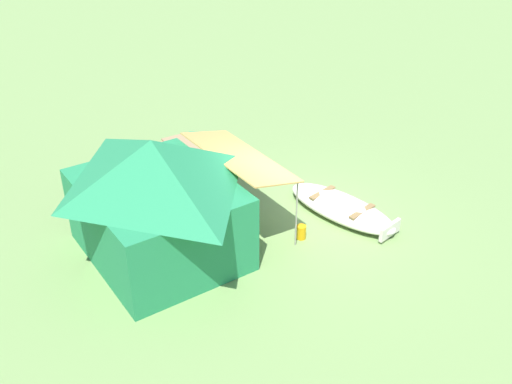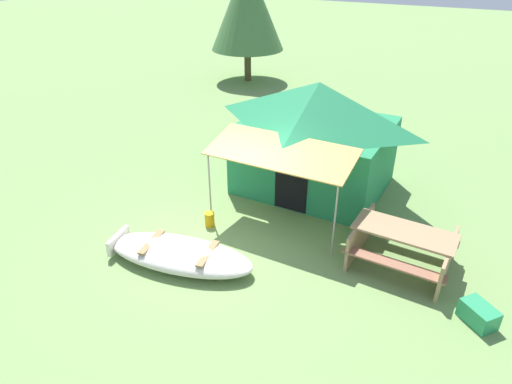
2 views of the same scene
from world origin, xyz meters
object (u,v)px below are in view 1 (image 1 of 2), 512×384
(beached_rowboat, at_px, (342,208))
(cooler_box, at_px, (194,141))
(picnic_table, at_px, (190,158))
(fuel_can, at_px, (301,232))
(canvas_cabin_tent, at_px, (157,197))

(beached_rowboat, bearing_deg, cooler_box, 9.47)
(picnic_table, distance_m, fuel_can, 3.93)
(canvas_cabin_tent, distance_m, picnic_table, 3.49)
(beached_rowboat, bearing_deg, canvas_cabin_tent, 73.62)
(beached_rowboat, relative_size, cooler_box, 5.41)
(beached_rowboat, xyz_separation_m, picnic_table, (3.73, 1.80, 0.27))
(picnic_table, bearing_deg, beached_rowboat, -154.22)
(beached_rowboat, distance_m, cooler_box, 5.21)
(cooler_box, relative_size, fuel_can, 1.76)
(beached_rowboat, relative_size, fuel_can, 9.52)
(beached_rowboat, height_order, canvas_cabin_tent, canvas_cabin_tent)
(canvas_cabin_tent, bearing_deg, beached_rowboat, -106.38)
(fuel_can, bearing_deg, cooler_box, -5.29)
(canvas_cabin_tent, bearing_deg, picnic_table, -41.24)
(cooler_box, bearing_deg, canvas_cabin_tent, 141.23)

